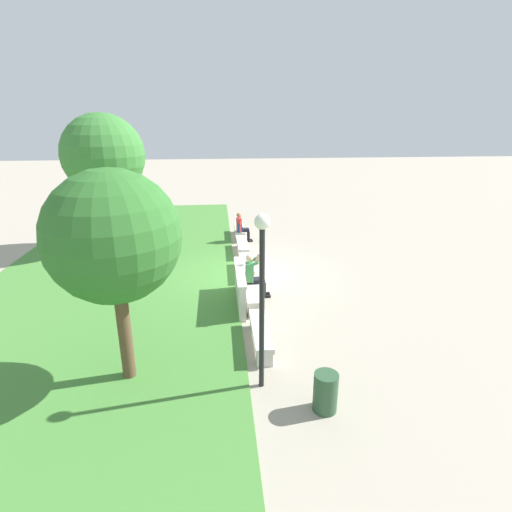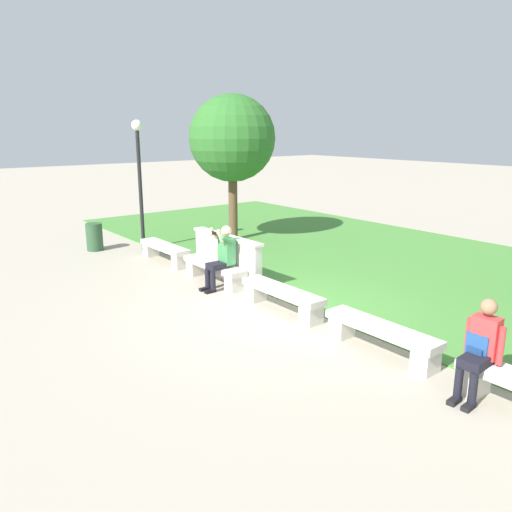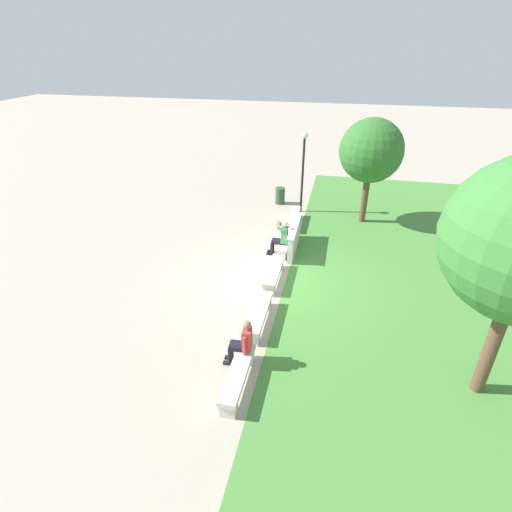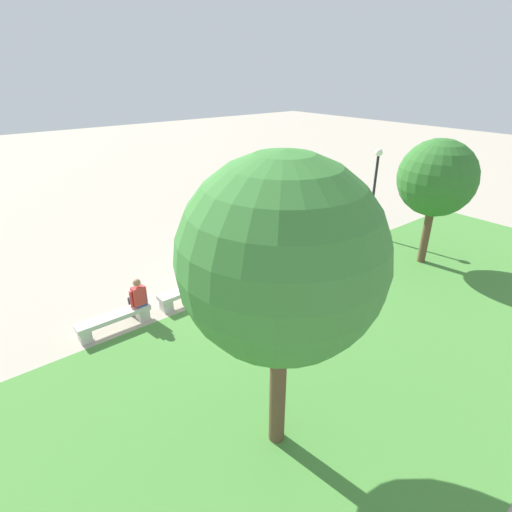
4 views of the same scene
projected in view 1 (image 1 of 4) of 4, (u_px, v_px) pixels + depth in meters
ground_plane at (247, 274)px, 13.52m from camera, size 80.00×80.00×0.00m
grass_strip at (114, 278)px, 13.12m from camera, size 22.82×8.00×0.03m
bench_main at (261, 333)px, 9.22m from camera, size 1.89×0.40×0.45m
bench_near at (252, 293)px, 11.32m from camera, size 1.89×0.40×0.45m
bench_mid at (247, 266)px, 13.42m from camera, size 1.89×0.40×0.45m
bench_far at (242, 246)px, 15.52m from camera, size 1.89×0.40×0.45m
bench_end at (239, 230)px, 17.62m from camera, size 1.89×0.40×0.45m
backrest_wall_with_plaque at (240, 287)px, 11.22m from camera, size 2.31×0.24×1.01m
person_photographer at (254, 273)px, 11.59m from camera, size 0.47×0.72×1.32m
person_distant at (242, 226)px, 16.84m from camera, size 0.48×0.69×1.26m
backpack at (240, 228)px, 16.80m from camera, size 0.28×0.24×0.43m
tree_behind_wall at (103, 156)px, 15.09m from camera, size 3.10×3.10×5.22m
tree_left_background at (113, 238)px, 7.21m from camera, size 2.47×2.47×4.22m
trash_bin at (325, 392)px, 7.13m from camera, size 0.44×0.44×0.75m
lamp_post at (262, 278)px, 7.15m from camera, size 0.28×0.28×3.48m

